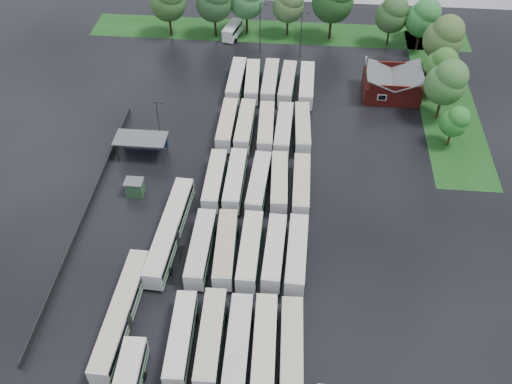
{
  "coord_description": "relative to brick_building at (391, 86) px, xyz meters",
  "views": [
    {
      "loc": [
        7.35,
        -47.51,
        59.2
      ],
      "look_at": [
        2.0,
        12.0,
        2.5
      ],
      "focal_mm": 40.0,
      "sensor_mm": 36.0,
      "label": 1
    }
  ],
  "objects": [
    {
      "name": "bus_r5c0",
      "position": [
        -28.36,
        -0.6,
        -0.02
      ],
      "size": [
        2.66,
        12.05,
        3.35
      ],
      "rotation": [
        0.0,
        0.0,
        -0.01
      ],
      "color": "silver",
      "rests_on": "ground"
    },
    {
      "name": "artic_bus_west_c",
      "position": [
        -36.23,
        -52.43,
        -0.06
      ],
      "size": [
        2.99,
        17.62,
        3.26
      ],
      "rotation": [
        0.0,
        0.0,
        -0.03
      ],
      "color": "silver",
      "rests_on": "ground"
    },
    {
      "name": "minibus",
      "position": [
        -31.47,
        18.99,
        -0.33
      ],
      "size": [
        3.74,
        6.72,
        2.78
      ],
      "rotation": [
        0.0,
        0.0,
        -0.23
      ],
      "color": "white",
      "rests_on": "ground"
    },
    {
      "name": "bus_r1c1",
      "position": [
        -25.05,
        -54.95,
        -0.0
      ],
      "size": [
        2.95,
        12.26,
        3.39
      ],
      "rotation": [
        0.0,
        0.0,
        0.03
      ],
      "color": "silver",
      "rests_on": "ground"
    },
    {
      "name": "bus_r2c4",
      "position": [
        -15.68,
        -41.35,
        -0.03
      ],
      "size": [
        2.77,
        12.02,
        3.33
      ],
      "rotation": [
        0.0,
        0.0,
        -0.02
      ],
      "color": "silver",
      "rests_on": "ground"
    },
    {
      "name": "bus_r4c4",
      "position": [
        -15.77,
        -14.06,
        -0.08
      ],
      "size": [
        3.05,
        11.76,
        3.24
      ],
      "rotation": [
        0.0,
        0.0,
        0.05
      ],
      "color": "silver",
      "rests_on": "ground"
    },
    {
      "name": "puddle_3",
      "position": [
        -18.28,
        -46.05,
        -1.86
      ],
      "size": [
        4.48,
        4.48,
        0.01
      ],
      "primitive_type": "cylinder",
      "color": "black",
      "rests_on": "ground"
    },
    {
      "name": "lamp_post_back_e",
      "position": [
        -16.86,
        12.02,
        3.72
      ],
      "size": [
        1.48,
        0.29,
        9.62
      ],
      "color": "#2D2D30",
      "rests_on": "ground"
    },
    {
      "name": "bus_r2c3",
      "position": [
        -18.63,
        -41.24,
        -0.1
      ],
      "size": [
        2.74,
        11.61,
        3.21
      ],
      "rotation": [
        0.0,
        0.0,
        -0.03
      ],
      "color": "silver",
      "rests_on": "ground"
    },
    {
      "name": "bus_r3c3",
      "position": [
        -18.8,
        -27.64,
        -0.09
      ],
      "size": [
        2.96,
        11.67,
        3.22
      ],
      "rotation": [
        0.0,
        0.0,
        0.04
      ],
      "color": "silver",
      "rests_on": "ground"
    },
    {
      "name": "bus_r2c1",
      "position": [
        -25.1,
        -41.28,
        -0.03
      ],
      "size": [
        3.12,
        12.1,
        3.34
      ],
      "rotation": [
        0.0,
        0.0,
        0.05
      ],
      "color": "silver",
      "rests_on": "ground"
    },
    {
      "name": "tree_north_5",
      "position": [
        0.93,
        18.31,
        5.12
      ],
      "size": [
        6.55,
        6.55,
        10.85
      ],
      "color": "black",
      "rests_on": "ground"
    },
    {
      "name": "tree_east_3",
      "position": [
        9.36,
        8.06,
        5.94
      ],
      "size": [
        7.33,
        7.33,
        12.14
      ],
      "color": "#312314",
      "rests_on": "ground"
    },
    {
      "name": "bus_r2c0",
      "position": [
        -28.38,
        -41.48,
        -0.03
      ],
      "size": [
        2.57,
        12.0,
        3.34
      ],
      "rotation": [
        0.0,
        0.0,
        -0.0
      ],
      "color": "silver",
      "rests_on": "ground"
    },
    {
      "name": "bus_r4c3",
      "position": [
        -18.85,
        -14.55,
        -0.04
      ],
      "size": [
        2.73,
        11.94,
        3.31
      ],
      "rotation": [
        0.0,
        0.0,
        -0.02
      ],
      "color": "silver",
      "rests_on": "ground"
    },
    {
      "name": "lamp_post_nw",
      "position": [
        -38.48,
        -18.78,
        3.37
      ],
      "size": [
        1.39,
        0.27,
        9.02
      ],
      "color": "#2D2D30",
      "rests_on": "ground"
    },
    {
      "name": "lamp_post_ne",
      "position": [
        -5.41,
        -4.24,
        3.92
      ],
      "size": [
        1.53,
        0.3,
        9.96
      ],
      "color": "#2D2D30",
      "rests_on": "ground"
    },
    {
      "name": "tree_north_3",
      "position": [
        -19.85,
        20.8,
        5.1
      ],
      "size": [
        6.54,
        6.54,
        10.83
      ],
      "color": "black",
      "rests_on": "ground"
    },
    {
      "name": "bus_r1c3",
      "position": [
        -18.83,
        -55.19,
        -0.01
      ],
      "size": [
        2.93,
        12.21,
        3.38
      ],
      "rotation": [
        0.0,
        0.0,
        0.03
      ],
      "color": "silver",
      "rests_on": "ground"
    },
    {
      "name": "tree_east_2",
      "position": [
        8.09,
        0.84,
        4.28
      ],
      "size": [
        5.77,
        5.77,
        9.55
      ],
      "color": "black",
      "rests_on": "ground"
    },
    {
      "name": "bus_r3c0",
      "position": [
        -28.44,
        -28.03,
        -0.09
      ],
      "size": [
        2.55,
        11.59,
        3.22
      ],
      "rotation": [
        0.0,
        0.0,
        0.01
      ],
      "color": "silver",
      "rests_on": "ground"
    },
    {
      "name": "tree_east_4",
      "position": [
        6.83,
        16.96,
        5.3
      ],
      "size": [
        6.73,
        6.73,
        11.14
      ],
      "color": "black",
      "rests_on": "ground"
    },
    {
      "name": "grass_strip_east",
      "position": [
        10.0,
        0.03,
        -1.86
      ],
      "size": [
        10.0,
        50.0,
        0.01
      ],
      "primitive_type": "cube",
      "color": "#144413",
      "rests_on": "ground"
    },
    {
      "name": "bus_r3c4",
      "position": [
        -15.51,
        -27.96,
        -0.08
      ],
      "size": [
        2.59,
        11.68,
        3.24
      ],
      "rotation": [
        0.0,
        0.0,
        0.01
      ],
      "color": "silver",
      "rests_on": "ground"
    },
    {
      "name": "brick_building",
      "position": [
        0.0,
        0.0,
        0.0
      ],
      "size": [
        10.07,
        8.6,
        5.39
      ],
      "color": "maroon",
      "rests_on": "ground"
    },
    {
      "name": "artic_bus_west_b",
      "position": [
        -33.08,
        -38.73,
        0.02
      ],
      "size": [
        3.52,
        18.42,
        3.4
      ],
      "rotation": [
        0.0,
        0.0,
        -0.05
      ],
      "color": "silver",
      "rests_on": "ground"
    },
    {
      "name": "bus_r5c2",
      "position": [
        -22.12,
        -0.47,
        -0.02
      ],
      "size": [
        2.65,
        12.06,
        3.35
      ],
      "rotation": [
        0.0,
        0.0,
        -0.01
      ],
      "color": "silver",
      "rests_on": "ground"
    },
    {
      "name": "west_fence",
      "position": [
        -46.2,
        -34.77,
        -1.27
      ],
      "size": [
        0.1,
        50.0,
        1.2
      ],
      "primitive_type": "cube",
      "color": "#2D2D30",
      "rests_on": "ground"
    },
    {
      "name": "ground",
      "position": [
        -24.0,
        -42.77,
        -1.87
      ],
      "size": [
        160.0,
        160.0,
        0.0
      ],
      "primitive_type": "plane",
      "color": "black",
      "rests_on": "ground"
    },
    {
      "name": "bus_r2c2",
      "position": [
        -21.86,
        -41.33,
        -0.02
      ],
      "size": [
        2.62,
        12.07,
        3.36
      ],
      "rotation": [
        0.0,
        0.0,
        -0.0
      ],
      "color": "silver",
      "rests_on": "ground"
    },
    {
      "name": "tree_north_0",
      "position": [
        -44.34,
        18.51,
        5.94
      ],
      "size": [
        7.33,
        7.33,
        12.14
      ],
      "color": "black",
      "rests_on": "ground"
    },
    {
      "name": "bus_r1c0",
      "position": [
        -28.49,
        -55.2,
        -0.09
      ],
      "size": [
        2.9,
        11.66,
        3.22
      ],
      "rotation": [
        0.0,
        0.0,
        0.04
      ],
      "color": "silver",
      "rests_on": "ground"
    },
    {
      "name": "utility_hut",
      "position": [
        -40.2,
        -30.17,
        -0.55
      ],
      "size": [
        2.7,
        2.2,
        2.62
      ],
      "color": "#264A2A",
      "rests_on": "ground"
    },
    {
      "name": "bus_r4c1",
      "position": [
        -25.31,
        -14.24,
        -0.04
      ],
      "size": [
        2.64,
        11.96,
        3.32
      ],
      "rotation": [
        0.0,
        0.0,
        -0.01
      ],
      "color": "silver",
      "rests_on": "ground"
    },
    {
      "name": "bus_r5c3",
      "position": [
        -18.93,
        -0.68,
        -0.06
      ],
      "size": [
        3.02,
        11.88,
        3.28
      ],
      "rotation": [
        0.0,
        0.0,
        -0.04
      ],
      "color": "silver",
      "rests_on": "ground"
    },
    {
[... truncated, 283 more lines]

